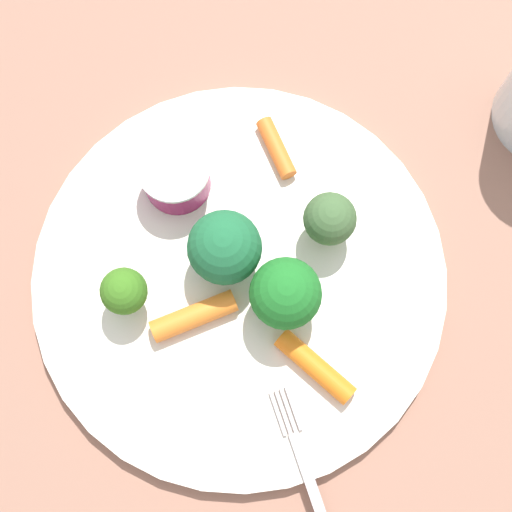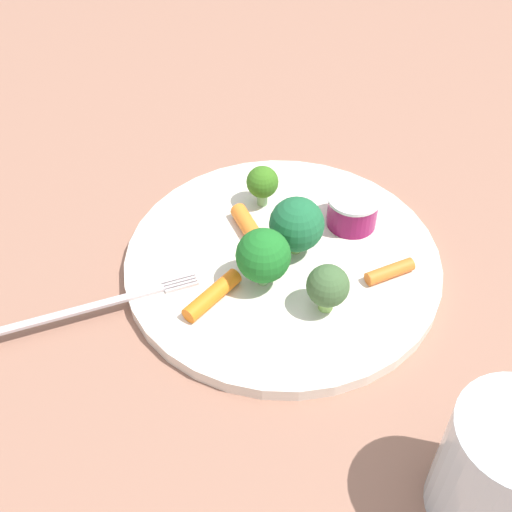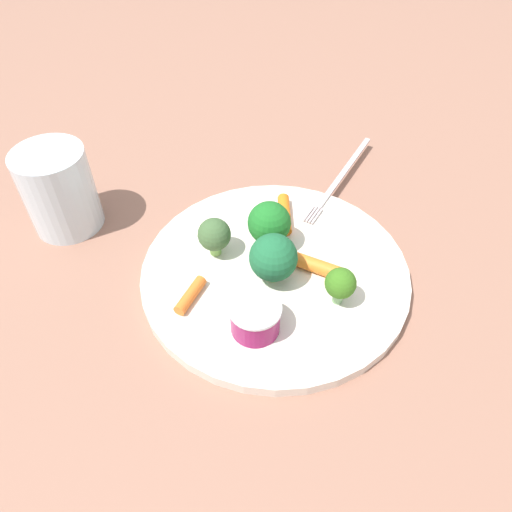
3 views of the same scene
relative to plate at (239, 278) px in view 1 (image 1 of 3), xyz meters
The scene contains 10 objects.
ground_plane 0.01m from the plate, ahead, with size 2.40×2.40×0.00m, color #936551.
plate is the anchor object (origin of this frame).
sauce_cup 0.08m from the plate, 25.10° to the right, with size 0.05×0.05×0.03m.
broccoli_floret_0 0.04m from the plate, 21.29° to the right, with size 0.05×0.05×0.05m.
broccoli_floret_1 0.05m from the plate, behind, with size 0.04×0.04×0.05m.
broccoli_floret_2 0.08m from the plate, 44.13° to the left, with size 0.03×0.03×0.04m.
broccoli_floret_3 0.07m from the plate, 119.66° to the right, with size 0.03×0.03×0.04m.
carrot_stick_0 0.08m from the plate, 160.76° to the left, with size 0.01×0.01×0.06m, color orange.
carrot_stick_1 0.09m from the plate, 73.85° to the right, with size 0.01×0.01×0.04m, color orange.
carrot_stick_2 0.04m from the plate, 75.86° to the left, with size 0.01×0.01×0.06m, color orange.
Camera 1 is at (-0.07, 0.09, 0.48)m, focal length 52.11 mm.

